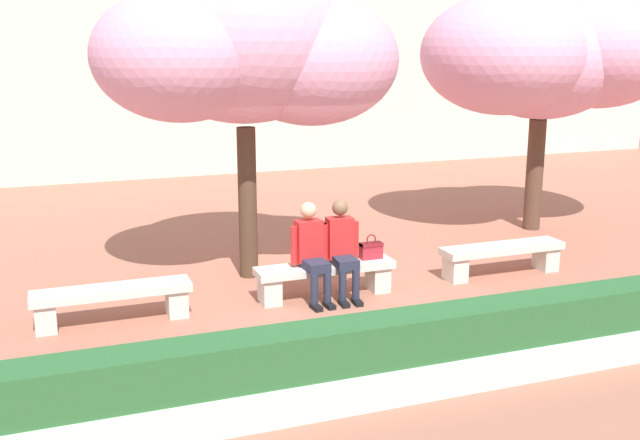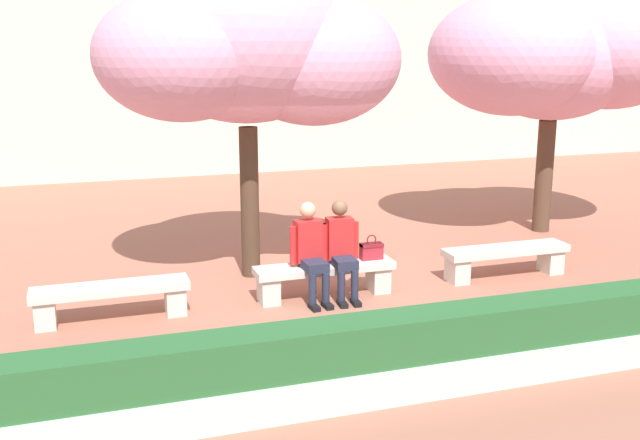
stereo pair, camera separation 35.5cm
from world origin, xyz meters
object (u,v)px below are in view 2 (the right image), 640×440
at_px(cherry_tree_secondary, 558,54).
at_px(stone_bench_west_end, 111,296).
at_px(cherry_tree_main, 249,50).
at_px(stone_bench_center, 505,256).
at_px(person_seated_right, 341,246).
at_px(stone_bench_near_west, 325,275).
at_px(person_seated_left, 310,248).
at_px(handbag, 371,250).

bearing_deg(cherry_tree_secondary, stone_bench_west_end, -165.00).
height_order(cherry_tree_main, cherry_tree_secondary, cherry_tree_main).
xyz_separation_m(stone_bench_center, cherry_tree_main, (-3.42, 1.12, 2.87)).
distance_m(cherry_tree_main, cherry_tree_secondary, 5.55).
xyz_separation_m(stone_bench_center, person_seated_right, (-2.51, -0.05, 0.39)).
xyz_separation_m(stone_bench_near_west, cherry_tree_main, (-0.70, 1.12, 2.87)).
distance_m(stone_bench_near_west, stone_bench_center, 2.72).
bearing_deg(person_seated_left, person_seated_right, -0.00).
distance_m(handbag, cherry_tree_secondary, 5.20).
bearing_deg(stone_bench_center, person_seated_right, -178.78).
relative_size(stone_bench_near_west, handbag, 5.51).
bearing_deg(cherry_tree_main, person_seated_left, -67.29).
distance_m(stone_bench_near_west, person_seated_left, 0.45).
distance_m(stone_bench_center, person_seated_right, 2.54).
relative_size(stone_bench_west_end, cherry_tree_secondary, 0.42).
distance_m(stone_bench_west_end, stone_bench_center, 5.44).
bearing_deg(cherry_tree_secondary, stone_bench_near_west, -157.18).
relative_size(person_seated_right, cherry_tree_main, 0.29).
height_order(stone_bench_near_west, handbag, handbag).
xyz_separation_m(person_seated_right, cherry_tree_main, (-0.91, 1.17, 2.48)).
height_order(stone_bench_west_end, cherry_tree_secondary, cherry_tree_secondary).
xyz_separation_m(stone_bench_near_west, person_seated_left, (-0.21, -0.05, 0.39)).
bearing_deg(cherry_tree_main, cherry_tree_secondary, 9.26).
bearing_deg(person_seated_left, cherry_tree_secondary, 22.47).
relative_size(stone_bench_center, person_seated_right, 1.45).
bearing_deg(stone_bench_center, cherry_tree_secondary, 44.36).
distance_m(stone_bench_center, cherry_tree_secondary, 3.99).
bearing_deg(cherry_tree_main, stone_bench_center, -18.06).
bearing_deg(stone_bench_near_west, person_seated_right, -14.12).
xyz_separation_m(stone_bench_near_west, stone_bench_center, (2.72, 0.00, 0.00)).
xyz_separation_m(stone_bench_near_west, person_seated_right, (0.21, -0.05, 0.39)).
bearing_deg(stone_bench_near_west, stone_bench_west_end, 180.00).
bearing_deg(handbag, stone_bench_near_west, -177.79).
bearing_deg(cherry_tree_main, handbag, -38.56).
xyz_separation_m(handbag, cherry_tree_main, (-1.37, 1.09, 2.60)).
xyz_separation_m(person_seated_left, cherry_tree_main, (-0.49, 1.17, 2.48)).
xyz_separation_m(stone_bench_west_end, cherry_tree_main, (2.02, 1.12, 2.87)).
bearing_deg(person_seated_left, cherry_tree_main, 112.71).
height_order(stone_bench_near_west, person_seated_right, person_seated_right).
bearing_deg(stone_bench_center, stone_bench_near_west, 180.00).
xyz_separation_m(cherry_tree_main, cherry_tree_secondary, (5.48, 0.89, -0.10)).
height_order(stone_bench_center, handbag, handbag).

